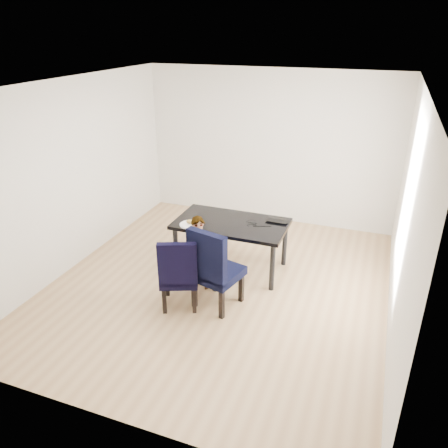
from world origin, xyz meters
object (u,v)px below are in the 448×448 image
(child, at_px, (199,253))
(chair_left, at_px, (179,271))
(dining_table, at_px, (231,245))
(chair_right, at_px, (218,266))
(laptop, at_px, (278,220))
(plate, at_px, (190,225))

(child, bearing_deg, chair_left, -119.39)
(child, bearing_deg, dining_table, 50.92)
(chair_left, bearing_deg, chair_right, -1.31)
(child, distance_m, laptop, 1.27)
(chair_right, xyz_separation_m, laptop, (0.46, 1.21, 0.20))
(plate, bearing_deg, chair_right, -43.73)
(dining_table, bearing_deg, plate, -149.93)
(chair_left, bearing_deg, child, 58.68)
(dining_table, bearing_deg, chair_left, -105.41)
(dining_table, xyz_separation_m, plate, (-0.51, -0.30, 0.38))
(chair_right, distance_m, plate, 0.94)
(plate, distance_m, laptop, 1.26)
(chair_right, bearing_deg, chair_left, -145.26)
(chair_right, bearing_deg, laptop, 83.53)
(child, height_order, laptop, child)
(chair_right, height_order, child, chair_right)
(chair_left, xyz_separation_m, chair_right, (0.46, 0.17, 0.07))
(dining_table, xyz_separation_m, chair_right, (0.15, -0.94, 0.19))
(laptop, bearing_deg, plate, 30.42)
(plate, bearing_deg, dining_table, 30.07)
(dining_table, xyz_separation_m, chair_left, (-0.30, -1.11, 0.12))
(chair_left, distance_m, chair_right, 0.49)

